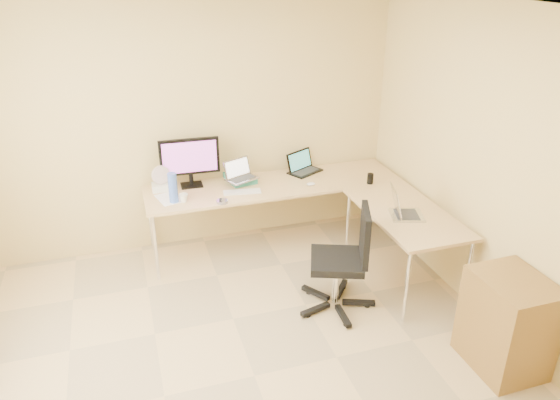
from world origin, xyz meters
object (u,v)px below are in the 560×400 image
object	(u,v)px
keyboard	(242,192)
water_bottle	(173,188)
laptop_black	(305,162)
laptop_return	(408,205)
laptop_center	(242,170)
office_chair	(337,258)
mug	(184,198)
desk_fan	(161,178)
desk_main	(274,215)
desk_return	(403,246)
cabinet	(507,326)
monitor	(190,162)

from	to	relation	value
keyboard	water_bottle	distance (m)	0.69
laptop_black	laptop_return	size ratio (longest dim) A/B	1.04
laptop_center	office_chair	xyz separation A→B (m)	(0.52, -1.29, -0.39)
mug	desk_fan	bearing A→B (deg)	114.63
desk_main	desk_fan	xyz separation A→B (m)	(-1.13, 0.20, 0.49)
desk_return	water_bottle	bearing A→B (deg)	157.12
keyboard	mug	xyz separation A→B (m)	(-0.59, -0.04, 0.03)
desk_fan	cabinet	xyz separation A→B (m)	(2.25, -2.49, -0.49)
desk_main	mug	distance (m)	1.05
mug	office_chair	xyz separation A→B (m)	(1.16, -1.05, -0.27)
office_chair	cabinet	size ratio (longest dim) A/B	1.20
laptop_center	office_chair	size ratio (longest dim) A/B	0.32
desk_return	laptop_black	world-z (taller)	laptop_black
laptop_return	cabinet	size ratio (longest dim) A/B	0.42
laptop_center	laptop_black	size ratio (longest dim) A/B	0.87
monitor	laptop_center	distance (m)	0.53
cabinet	desk_return	bearing A→B (deg)	96.15
desk_return	cabinet	world-z (taller)	cabinet
keyboard	desk_fan	world-z (taller)	desk_fan
desk_fan	office_chair	size ratio (longest dim) A/B	0.25
office_chair	cabinet	xyz separation A→B (m)	(0.93, -1.07, -0.14)
laptop_center	cabinet	xyz separation A→B (m)	(1.45, -2.36, -0.53)
keyboard	cabinet	size ratio (longest dim) A/B	0.46
laptop_center	water_bottle	xyz separation A→B (m)	(-0.72, -0.22, -0.01)
desk_return	cabinet	bearing A→B (deg)	-83.35
desk_fan	office_chair	bearing A→B (deg)	-63.80
laptop_return	laptop_black	bearing A→B (deg)	39.48
desk_main	water_bottle	distance (m)	1.18
desk_return	desk_fan	size ratio (longest dim) A/B	5.42
desk_main	monitor	size ratio (longest dim) A/B	4.44
keyboard	laptop_center	bearing A→B (deg)	84.22
monitor	laptop_center	xyz separation A→B (m)	(0.50, -0.12, -0.10)
laptop_black	keyboard	bearing A→B (deg)	174.21
monitor	mug	bearing A→B (deg)	-107.96
water_bottle	laptop_return	distance (m)	2.19
keyboard	office_chair	bearing A→B (deg)	-54.18
desk_return	keyboard	size ratio (longest dim) A/B	3.48
mug	laptop_return	size ratio (longest dim) A/B	0.26
desk_fan	mug	bearing A→B (deg)	-82.26
desk_return	desk_fan	distance (m)	2.47
water_bottle	desk_return	bearing A→B (deg)	-22.88
desk_fan	desk_return	bearing A→B (deg)	-46.62
laptop_return	desk_main	bearing A→B (deg)	58.21
water_bottle	cabinet	distance (m)	3.09
laptop_center	keyboard	world-z (taller)	laptop_center
keyboard	laptop_return	size ratio (longest dim) A/B	1.09
laptop_center	mug	size ratio (longest dim) A/B	3.57
water_bottle	office_chair	bearing A→B (deg)	-40.62
desk_main	mug	xyz separation A→B (m)	(-0.96, -0.16, 0.41)
desk_main	laptop_black	bearing A→B (deg)	25.91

